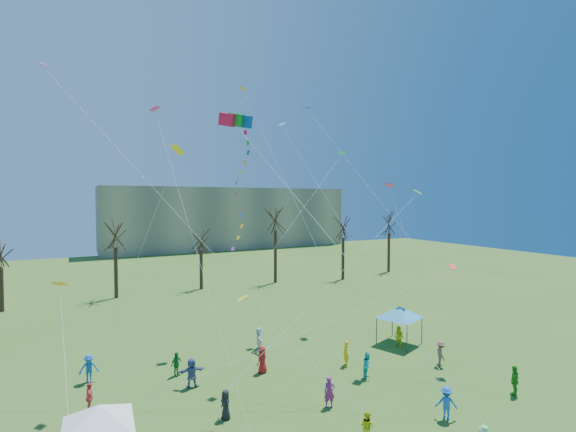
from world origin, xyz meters
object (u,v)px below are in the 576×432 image
canopy_tent_blue (399,312)px  distant_building (228,218)px  big_box_kite (245,191)px  canopy_tent_white (98,415)px

canopy_tent_blue → distant_building: bearing=81.8°
big_box_kite → canopy_tent_white: size_ratio=4.84×
distant_building → canopy_tent_white: distant_building is taller
distant_building → canopy_tent_white: (-33.22, -78.00, -4.93)m
distant_building → big_box_kite: big_box_kite is taller
big_box_kite → canopy_tent_blue: bearing=11.8°
canopy_tent_white → canopy_tent_blue: 23.56m
big_box_kite → canopy_tent_white: 12.94m
distant_building → canopy_tent_white: bearing=-113.1°
big_box_kite → canopy_tent_blue: 18.04m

